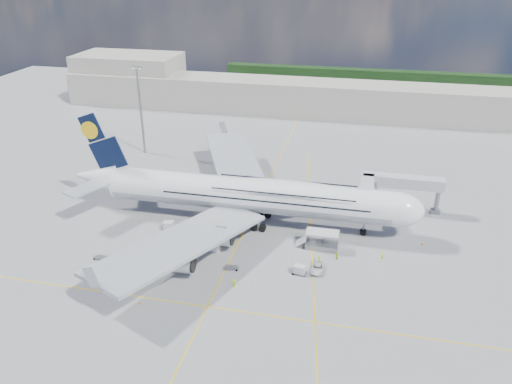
% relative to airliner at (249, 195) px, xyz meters
% --- Properties ---
extents(ground, '(300.00, 300.00, 0.00)m').
position_rel_airliner_xyz_m(ground, '(-0.26, -10.00, -6.87)').
color(ground, gray).
rests_on(ground, ground).
extents(taxi_line_main, '(0.25, 220.00, 0.01)m').
position_rel_airliner_xyz_m(taxi_line_main, '(-0.26, -10.00, -6.86)').
color(taxi_line_main, yellow).
rests_on(taxi_line_main, ground).
extents(taxi_line_cross, '(120.00, 0.25, 0.01)m').
position_rel_airliner_xyz_m(taxi_line_cross, '(-0.26, -30.00, -6.86)').
color(taxi_line_cross, yellow).
rests_on(taxi_line_cross, ground).
extents(taxi_line_diag, '(14.16, 99.06, 0.01)m').
position_rel_airliner_xyz_m(taxi_line_diag, '(13.74, -0.00, -6.86)').
color(taxi_line_diag, yellow).
rests_on(taxi_line_diag, ground).
extents(airliner, '(77.26, 79.15, 23.71)m').
position_rel_airliner_xyz_m(airliner, '(0.00, 0.00, 0.00)').
color(airliner, white).
rests_on(airliner, ground).
extents(jet_bridge, '(18.80, 12.10, 8.50)m').
position_rel_airliner_xyz_m(jet_bridge, '(29.55, 10.94, -0.02)').
color(jet_bridge, '#B7B7BC').
rests_on(jet_bridge, ground).
extents(cargo_loader, '(8.53, 3.20, 3.67)m').
position_rel_airliner_xyz_m(cargo_loader, '(16.56, -7.11, -5.62)').
color(cargo_loader, silver).
rests_on(cargo_loader, ground).
extents(light_mast, '(3.00, 0.70, 25.50)m').
position_rel_airliner_xyz_m(light_mast, '(-40.26, 35.00, 6.34)').
color(light_mast, gray).
rests_on(light_mast, ground).
extents(terminal, '(180.00, 16.00, 12.00)m').
position_rel_airliner_xyz_m(terminal, '(-0.26, 85.00, -0.87)').
color(terminal, '#B2AD9E').
rests_on(terminal, ground).
extents(hangar, '(40.00, 22.00, 18.00)m').
position_rel_airliner_xyz_m(hangar, '(-70.26, 90.00, 2.13)').
color(hangar, '#B2AD9E').
rests_on(hangar, ground).
extents(tree_line, '(160.00, 6.00, 8.00)m').
position_rel_airliner_xyz_m(tree_line, '(39.74, 130.00, -2.87)').
color(tree_line, '#193814').
rests_on(tree_line, ground).
extents(dolly_row_a, '(3.01, 1.89, 0.42)m').
position_rel_airliner_xyz_m(dolly_row_a, '(-24.93, -20.57, -6.55)').
color(dolly_row_a, gray).
rests_on(dolly_row_a, ground).
extents(dolly_row_b, '(2.93, 1.88, 0.40)m').
position_rel_airliner_xyz_m(dolly_row_b, '(-9.15, -21.15, -6.56)').
color(dolly_row_b, gray).
rests_on(dolly_row_b, ground).
extents(dolly_row_c, '(3.77, 2.55, 0.51)m').
position_rel_airliner_xyz_m(dolly_row_c, '(-17.38, -13.73, -6.48)').
color(dolly_row_c, gray).
rests_on(dolly_row_c, ground).
extents(dolly_back, '(3.28, 2.22, 1.90)m').
position_rel_airliner_xyz_m(dolly_back, '(-16.25, -6.87, -5.85)').
color(dolly_back, gray).
rests_on(dolly_back, ground).
extents(dolly_nose_far, '(3.06, 1.99, 1.79)m').
position_rel_airliner_xyz_m(dolly_nose_far, '(13.60, -17.22, -5.90)').
color(dolly_nose_far, gray).
rests_on(dolly_nose_far, ground).
extents(dolly_nose_near, '(3.07, 2.13, 0.41)m').
position_rel_airliner_xyz_m(dolly_nose_near, '(0.82, -18.35, -6.55)').
color(dolly_nose_near, gray).
rests_on(dolly_nose_near, ground).
extents(baggage_tug, '(3.17, 1.78, 1.89)m').
position_rel_airliner_xyz_m(baggage_tug, '(-4.77, -12.75, -6.04)').
color(baggage_tug, white).
rests_on(baggage_tug, ground).
extents(catering_truck_inner, '(6.41, 4.59, 3.52)m').
position_rel_airliner_xyz_m(catering_truck_inner, '(-13.44, 12.90, -5.21)').
color(catering_truck_inner, gray).
rests_on(catering_truck_inner, ground).
extents(catering_truck_outer, '(6.92, 2.74, 4.14)m').
position_rel_airliner_xyz_m(catering_truck_outer, '(-10.09, 25.12, -4.95)').
color(catering_truck_outer, gray).
rests_on(catering_truck_outer, ground).
extents(service_van, '(2.20, 4.55, 1.25)m').
position_rel_airliner_xyz_m(service_van, '(16.74, -15.48, -6.24)').
color(service_van, silver).
rests_on(service_van, ground).
extents(crew_nose, '(0.72, 0.70, 1.67)m').
position_rel_airliner_xyz_m(crew_nose, '(28.71, -8.94, -6.03)').
color(crew_nose, '#E4F91A').
rests_on(crew_nose, ground).
extents(crew_loader, '(1.07, 1.09, 1.78)m').
position_rel_airliner_xyz_m(crew_loader, '(20.01, -11.08, -5.98)').
color(crew_loader, '#ADDB17').
rests_on(crew_loader, ground).
extents(crew_wing, '(0.50, 1.00, 1.64)m').
position_rel_airliner_xyz_m(crew_wing, '(-10.23, -15.13, -6.05)').
color(crew_wing, '#B1FF1A').
rests_on(crew_wing, ground).
extents(crew_van, '(0.88, 0.91, 1.57)m').
position_rel_airliner_xyz_m(crew_van, '(16.76, -12.56, -6.08)').
color(crew_van, '#A8E518').
rests_on(crew_van, ground).
extents(crew_tug, '(1.28, 1.01, 1.74)m').
position_rel_airliner_xyz_m(crew_tug, '(2.79, -23.90, -6.00)').
color(crew_tug, '#C4E217').
rests_on(crew_tug, ground).
extents(cone_nose, '(0.46, 0.46, 0.58)m').
position_rel_airliner_xyz_m(cone_nose, '(36.72, -1.62, -6.59)').
color(cone_nose, orange).
rests_on(cone_nose, ground).
extents(cone_wing_left_inner, '(0.48, 0.48, 0.61)m').
position_rel_airliner_xyz_m(cone_wing_left_inner, '(-9.94, 18.54, -6.57)').
color(cone_wing_left_inner, orange).
rests_on(cone_wing_left_inner, ground).
extents(cone_wing_left_outer, '(0.43, 0.43, 0.55)m').
position_rel_airliner_xyz_m(cone_wing_left_outer, '(-17.70, 19.16, -6.60)').
color(cone_wing_left_outer, orange).
rests_on(cone_wing_left_outer, ground).
extents(cone_wing_right_inner, '(0.38, 0.38, 0.48)m').
position_rel_airliner_xyz_m(cone_wing_right_inner, '(-14.36, -7.96, -6.64)').
color(cone_wing_right_inner, orange).
rests_on(cone_wing_right_inner, ground).
extents(cone_wing_right_outer, '(0.38, 0.38, 0.48)m').
position_rel_airliner_xyz_m(cone_wing_right_outer, '(-11.83, -31.78, -6.64)').
color(cone_wing_right_outer, orange).
rests_on(cone_wing_right_outer, ground).
extents(cone_tail, '(0.41, 0.41, 0.52)m').
position_rel_airliner_xyz_m(cone_tail, '(-36.01, 7.34, -6.62)').
color(cone_tail, orange).
rests_on(cone_tail, ground).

